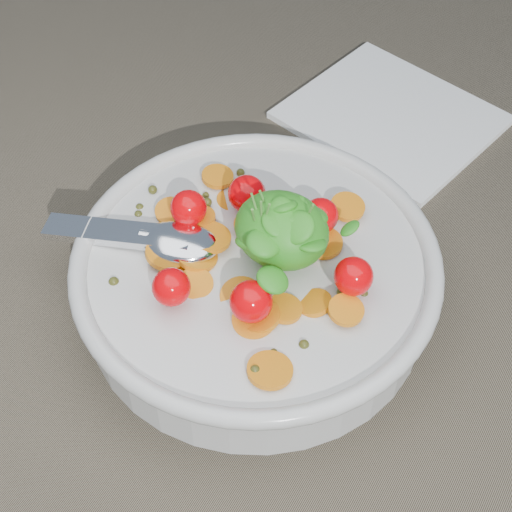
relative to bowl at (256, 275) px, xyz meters
The scene contains 3 objects.
ground 0.04m from the bowl, 146.93° to the left, with size 6.00×6.00×0.00m, color #6A604C.
bowl is the anchor object (origin of this frame).
napkin 0.25m from the bowl, 89.47° to the left, with size 0.18×0.16×0.01m, color white.
Camera 1 is at (0.21, -0.33, 0.49)m, focal length 55.00 mm.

